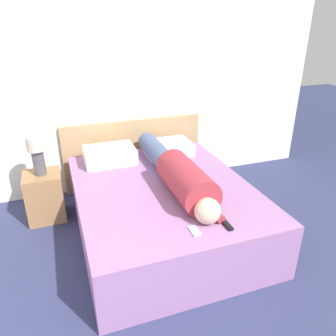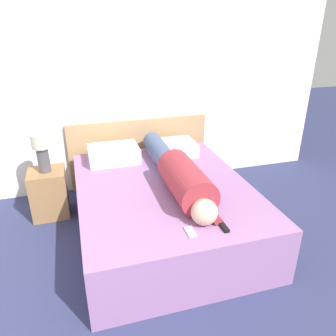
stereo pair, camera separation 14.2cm
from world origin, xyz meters
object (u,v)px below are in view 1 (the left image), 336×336
at_px(table_lamp, 37,152).
at_px(pillow_near_headboard, 110,155).
at_px(bed, 163,209).
at_px(nightstand, 45,196).
at_px(person_lying, 177,173).
at_px(pillow_second, 168,148).
at_px(tv_remote, 226,224).
at_px(cell_phone, 195,231).

relative_size(table_lamp, pillow_near_headboard, 0.75).
height_order(bed, pillow_near_headboard, pillow_near_headboard).
distance_m(table_lamp, pillow_near_headboard, 0.75).
xyz_separation_m(nightstand, person_lying, (1.23, -0.71, 0.40)).
relative_size(pillow_second, tv_remote, 3.47).
xyz_separation_m(pillow_second, cell_phone, (-0.33, -1.52, -0.07)).
xyz_separation_m(pillow_near_headboard, cell_phone, (0.36, -1.52, -0.08)).
xyz_separation_m(person_lying, pillow_second, (0.19, 0.79, -0.06)).
height_order(table_lamp, person_lying, table_lamp).
bearing_deg(pillow_second, bed, -113.48).
distance_m(bed, nightstand, 1.28).
distance_m(bed, tv_remote, 0.88).
bearing_deg(pillow_second, cell_phone, -102.30).
xyz_separation_m(nightstand, tv_remote, (1.35, -1.46, 0.27)).
relative_size(bed, cell_phone, 15.67).
bearing_deg(person_lying, nightstand, 149.89).
distance_m(pillow_second, tv_remote, 1.54).
distance_m(table_lamp, tv_remote, 2.00).
xyz_separation_m(table_lamp, tv_remote, (1.35, -1.46, -0.24)).
distance_m(person_lying, tv_remote, 0.76).
relative_size(table_lamp, person_lying, 0.23).
bearing_deg(bed, nightstand, 149.30).
distance_m(nightstand, cell_phone, 1.83).
relative_size(person_lying, tv_remote, 11.89).
bearing_deg(bed, pillow_second, 66.52).
xyz_separation_m(bed, cell_phone, (-0.01, -0.79, 0.27)).
xyz_separation_m(tv_remote, cell_phone, (-0.26, 0.01, -0.01)).
distance_m(table_lamp, cell_phone, 1.83).
height_order(tv_remote, cell_phone, tv_remote).
xyz_separation_m(person_lying, cell_phone, (-0.14, -0.73, -0.13)).
height_order(person_lying, pillow_near_headboard, person_lying).
height_order(nightstand, cell_phone, cell_phone).
bearing_deg(tv_remote, bed, 107.26).
distance_m(nightstand, pillow_second, 1.46).
xyz_separation_m(table_lamp, cell_phone, (1.09, -1.45, -0.24)).
distance_m(bed, person_lying, 0.42).
relative_size(tv_remote, cell_phone, 1.15).
bearing_deg(nightstand, tv_remote, -47.13).
height_order(pillow_near_headboard, pillow_second, pillow_near_headboard).
xyz_separation_m(bed, nightstand, (-1.10, 0.65, 0.00)).
bearing_deg(table_lamp, bed, -30.70).
distance_m(bed, table_lamp, 1.38).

